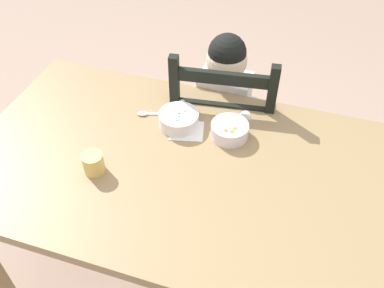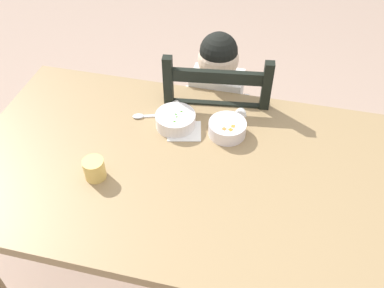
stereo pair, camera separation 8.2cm
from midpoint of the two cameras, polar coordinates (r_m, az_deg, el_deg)
The scene contains 9 objects.
ground_plane at distance 2.08m, azimuth -1.65°, elevation -17.22°, with size 8.00×8.00×0.00m, color tan.
dining_table at distance 1.53m, azimuth -2.15°, elevation -5.42°, with size 1.55×0.88×0.76m.
dining_chair at distance 1.99m, azimuth 1.99°, elevation 1.48°, with size 0.47×0.47×0.97m.
child_figure at distance 1.87m, azimuth 1.87°, elevation 5.36°, with size 0.32×0.31×0.98m.
bowl_of_peas at distance 1.58m, azimuth -3.72°, elevation 3.25°, with size 0.15×0.15×0.06m.
bowl_of_carrots at distance 1.55m, azimuth 3.29°, elevation 2.13°, with size 0.14×0.14×0.06m.
spoon at distance 1.65m, azimuth -7.98°, elevation 3.74°, with size 0.14×0.06×0.01m.
drinking_cup at distance 1.44m, azimuth -14.66°, elevation -3.33°, with size 0.07×0.07×0.07m, color #EEC663.
paper_napkin at distance 1.58m, azimuth -2.53°, elevation 1.72°, with size 0.12×0.11×0.00m, color white.
Camera 2 is at (0.24, -0.95, 1.83)m, focal length 39.46 mm.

